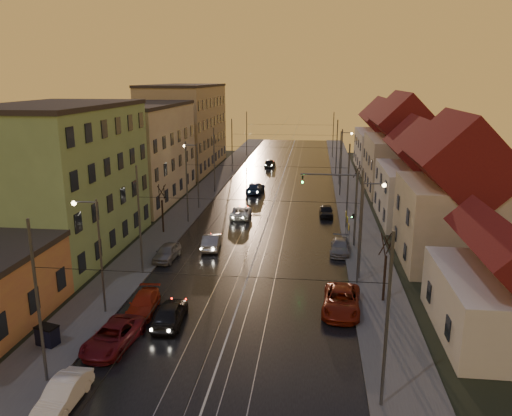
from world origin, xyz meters
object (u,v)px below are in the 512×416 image
at_px(traffic_light_mast, 345,199).
at_px(parked_left_0, 63,394).
at_px(parked_left_1, 113,336).
at_px(street_lamp_3, 342,153).
at_px(parked_right_1, 340,247).
at_px(parked_left_3, 167,252).
at_px(parked_right_2, 326,211).
at_px(dumpster, 47,336).
at_px(parked_right_0, 341,301).
at_px(street_lamp_1, 366,221).
at_px(parked_left_2, 143,303).
at_px(driving_car_0, 170,313).
at_px(driving_car_3, 255,188).
at_px(street_lamp_2, 195,169).
at_px(driving_car_2, 241,212).
at_px(street_lamp_0, 95,245).
at_px(driving_car_4, 270,163).
at_px(driving_car_1, 212,241).

relative_size(traffic_light_mast, parked_left_0, 1.83).
bearing_deg(parked_left_1, street_lamp_3, 78.01).
bearing_deg(parked_right_1, parked_left_3, -162.79).
xyz_separation_m(parked_right_2, dumpster, (-17.01, -30.92, 0.06)).
bearing_deg(parked_right_0, street_lamp_1, 75.70).
bearing_deg(parked_left_2, parked_left_3, 92.50).
bearing_deg(street_lamp_1, street_lamp_3, 90.00).
xyz_separation_m(driving_car_0, parked_left_1, (-2.54, -3.22, -0.07)).
bearing_deg(parked_left_0, driving_car_3, 86.55).
bearing_deg(street_lamp_2, driving_car_2, -28.90).
height_order(parked_left_0, parked_left_2, parked_left_0).
bearing_deg(driving_car_0, street_lamp_1, -148.77).
distance_m(street_lamp_2, parked_left_1, 32.50).
relative_size(parked_left_1, parked_right_0, 0.92).
bearing_deg(street_lamp_0, street_lamp_1, 23.72).
xyz_separation_m(traffic_light_mast, driving_car_0, (-12.00, -16.90, -3.84)).
height_order(traffic_light_mast, parked_left_1, traffic_light_mast).
height_order(parked_left_0, parked_right_0, parked_right_0).
height_order(street_lamp_3, parked_right_1, street_lamp_3).
bearing_deg(street_lamp_3, street_lamp_1, -90.00).
relative_size(street_lamp_3, parked_left_0, 2.03).
bearing_deg(street_lamp_3, street_lamp_0, -112.48).
bearing_deg(parked_left_3, parked_right_2, 51.19).
bearing_deg(driving_car_3, parked_right_2, 133.86).
bearing_deg(parked_left_2, parked_left_0, -97.87).
distance_m(parked_left_1, parked_right_2, 33.21).
relative_size(driving_car_3, parked_left_3, 1.25).
height_order(parked_left_3, parked_right_0, parked_right_0).
relative_size(traffic_light_mast, driving_car_2, 1.52).
distance_m(street_lamp_0, parked_left_2, 5.14).
height_order(parked_left_3, parked_right_2, parked_left_3).
bearing_deg(parked_right_1, traffic_light_mast, 82.72).
bearing_deg(driving_car_0, dumpster, 26.54).
xyz_separation_m(street_lamp_1, parked_right_2, (-2.52, 18.39, -4.24)).
xyz_separation_m(street_lamp_0, street_lamp_2, (0.00, 28.00, 0.00)).
height_order(street_lamp_1, parked_left_3, street_lamp_1).
relative_size(driving_car_2, dumpster, 3.94).
xyz_separation_m(driving_car_4, parked_left_0, (-3.95, -67.93, -0.06)).
xyz_separation_m(driving_car_1, driving_car_4, (1.42, 44.38, -0.01)).
relative_size(driving_car_1, parked_right_1, 1.02).
xyz_separation_m(street_lamp_2, driving_car_4, (6.25, 30.26, -4.18)).
bearing_deg(parked_left_2, parked_left_1, -98.09).
relative_size(parked_left_3, parked_right_1, 0.95).
xyz_separation_m(driving_car_1, parked_right_1, (11.88, 0.18, -0.09)).
bearing_deg(parked_left_0, parked_left_3, 93.43).
relative_size(street_lamp_3, driving_car_4, 1.93).
relative_size(driving_car_1, parked_right_2, 1.15).
bearing_deg(street_lamp_0, driving_car_3, 80.75).
bearing_deg(street_lamp_0, parked_left_1, -58.11).
bearing_deg(street_lamp_2, street_lamp_0, -90.00).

